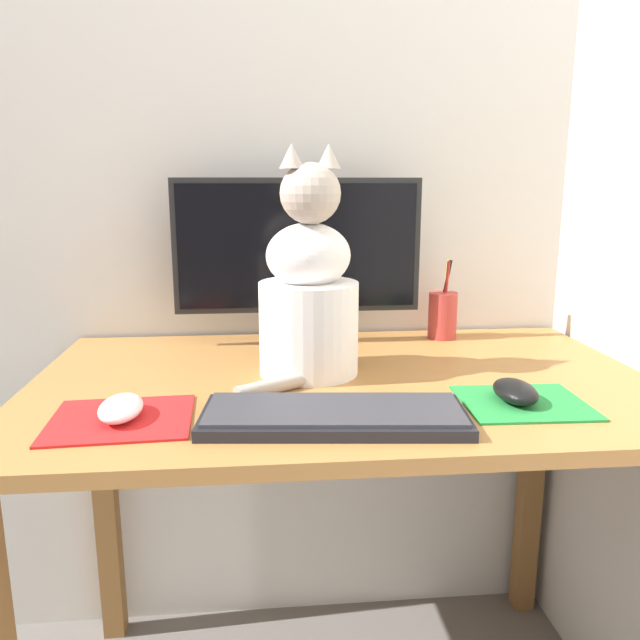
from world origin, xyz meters
The scene contains 10 objects.
wall_back centered at (0.00, 0.39, 1.25)m, with size 7.00×0.04×2.50m.
desk centered at (0.00, 0.00, 0.65)m, with size 1.14×0.71×0.76m.
monitor centered at (-0.07, 0.26, 0.96)m, with size 0.54×0.17×0.37m.
keyboard centered at (-0.04, -0.22, 0.77)m, with size 0.41×0.19×0.02m.
mousepad_left centered at (-0.37, -0.18, 0.76)m, with size 0.22×0.20×0.00m.
mousepad_right centered at (0.28, -0.17, 0.76)m, with size 0.21×0.18×0.00m.
computer_mouse_left centered at (-0.36, -0.18, 0.78)m, with size 0.06×0.11×0.03m.
computer_mouse_right centered at (0.26, -0.16, 0.78)m, with size 0.07×0.11×0.03m.
cat centered at (-0.06, 0.03, 0.92)m, with size 0.25×0.27×0.42m.
pen_cup centered at (0.27, 0.28, 0.82)m, with size 0.07×0.07×0.18m.
Camera 1 is at (-0.15, -1.10, 1.12)m, focal length 35.00 mm.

